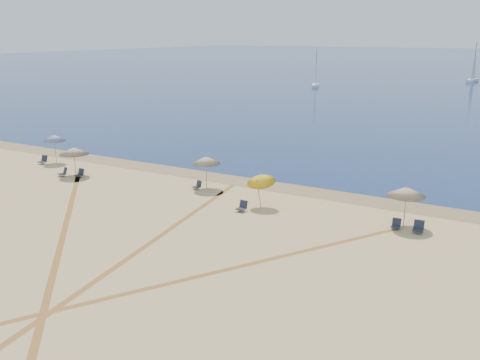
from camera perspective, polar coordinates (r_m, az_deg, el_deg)
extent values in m
plane|color=olive|center=(40.07, 2.83, -0.46)|extent=(500.00, 500.00, 0.00)
cylinder|color=gray|center=(49.22, -19.19, 3.11)|extent=(0.05, 0.05, 2.37)
cone|color=white|center=(49.03, -19.29, 4.29)|extent=(1.92, 1.92, 0.55)
sphere|color=gray|center=(48.98, -19.32, 4.64)|extent=(0.08, 0.08, 0.08)
cylinder|color=gray|center=(44.26, -17.28, 1.83)|extent=(0.05, 0.05, 2.16)
cone|color=#FBF2CD|center=(44.06, -17.37, 3.01)|extent=(2.35, 2.35, 0.55)
sphere|color=gray|center=(44.00, -17.40, 3.39)|extent=(0.08, 0.08, 0.08)
cylinder|color=gray|center=(38.81, -3.62, 0.73)|extent=(0.05, 0.05, 2.27)
cone|color=#FBF2CD|center=(38.57, -3.64, 2.14)|extent=(2.13, 2.13, 0.55)
sphere|color=gray|center=(38.50, -3.65, 2.58)|extent=(0.08, 0.08, 0.08)
cylinder|color=gray|center=(34.40, 2.02, -1.35)|extent=(0.05, 0.68, 2.09)
cone|color=yellow|center=(34.38, 2.24, 0.19)|extent=(1.85, 1.93, 1.06)
sphere|color=gray|center=(34.31, 2.25, 0.67)|extent=(0.08, 0.08, 0.08)
cylinder|color=gray|center=(32.59, 17.26, -2.85)|extent=(0.05, 0.05, 2.28)
cone|color=#FBF2CD|center=(32.31, 17.40, -1.18)|extent=(2.24, 2.24, 0.55)
sphere|color=gray|center=(32.22, 17.44, -0.67)|extent=(0.08, 0.08, 0.08)
cube|color=black|center=(49.30, -20.43, 1.84)|extent=(0.64, 0.64, 0.05)
cube|color=black|center=(49.44, -20.21, 2.21)|extent=(0.62, 0.26, 0.54)
cylinder|color=#A5A5AD|center=(49.35, -20.81, 1.70)|extent=(0.03, 0.03, 0.20)
cylinder|color=#A5A5AD|center=(49.01, -20.41, 1.65)|extent=(0.03, 0.03, 0.20)
cube|color=black|center=(44.53, -18.54, 0.61)|extent=(0.76, 0.76, 0.05)
cube|color=black|center=(44.55, -18.22, 0.98)|extent=(0.61, 0.43, 0.51)
cylinder|color=#A5A5AD|center=(44.64, -18.81, 0.50)|extent=(0.02, 0.02, 0.19)
cylinder|color=#A5A5AD|center=(44.21, -18.64, 0.37)|extent=(0.02, 0.02, 0.19)
cube|color=black|center=(43.68, -16.91, 0.47)|extent=(0.62, 0.62, 0.05)
cube|color=black|center=(43.79, -16.65, 0.87)|extent=(0.59, 0.25, 0.51)
cylinder|color=#A5A5AD|center=(43.74, -17.28, 0.33)|extent=(0.03, 0.03, 0.19)
cylinder|color=#A5A5AD|center=(43.39, -16.90, 0.24)|extent=(0.03, 0.03, 0.19)
cube|color=black|center=(38.88, -4.69, -0.75)|extent=(0.63, 0.63, 0.05)
cube|color=black|center=(38.96, -4.41, -0.37)|extent=(0.53, 0.33, 0.45)
cylinder|color=#A5A5AD|center=(38.91, -5.01, -0.87)|extent=(0.02, 0.02, 0.16)
cylinder|color=#A5A5AD|center=(38.60, -4.65, -0.99)|extent=(0.02, 0.02, 0.16)
cube|color=black|center=(33.94, 0.13, -3.10)|extent=(0.59, 0.59, 0.05)
cube|color=black|center=(34.08, 0.38, -2.59)|extent=(0.56, 0.24, 0.49)
cylinder|color=#A5A5AD|center=(33.92, -0.35, -3.27)|extent=(0.02, 0.02, 0.18)
cylinder|color=#A5A5AD|center=(33.69, 0.28, -3.41)|extent=(0.02, 0.02, 0.18)
cube|color=black|center=(32.22, 16.33, -4.82)|extent=(0.53, 0.53, 0.05)
cube|color=black|center=(32.38, 16.44, -4.31)|extent=(0.51, 0.21, 0.45)
cylinder|color=#A5A5AD|center=(32.11, 15.89, -5.01)|extent=(0.02, 0.02, 0.16)
cylinder|color=#A5A5AD|center=(32.05, 16.59, -5.10)|extent=(0.02, 0.02, 0.16)
cube|color=black|center=(31.98, 18.52, -5.11)|extent=(0.61, 0.61, 0.05)
cube|color=black|center=(32.16, 18.63, -4.53)|extent=(0.59, 0.25, 0.52)
cylinder|color=#A5A5AD|center=(31.84, 18.02, -5.34)|extent=(0.03, 0.03, 0.19)
cylinder|color=#A5A5AD|center=(31.79, 18.84, -5.44)|extent=(0.03, 0.03, 0.19)
cube|color=white|center=(136.82, 23.63, 9.74)|extent=(2.07, 6.14, 0.66)
cylinder|color=gray|center=(136.55, 23.83, 11.51)|extent=(0.13, 0.13, 8.76)
cube|color=white|center=(115.14, 8.08, 9.99)|extent=(2.99, 5.29, 0.56)
cylinder|color=gray|center=(114.86, 8.14, 11.80)|extent=(0.11, 0.11, 7.49)
plane|color=tan|center=(28.97, -10.22, -7.08)|extent=(31.88, 31.88, 0.00)
plane|color=tan|center=(29.84, -9.13, -6.35)|extent=(31.88, 31.88, 0.00)
plane|color=tan|center=(24.74, -8.28, -11.07)|extent=(38.40, 38.40, 0.00)
plane|color=tan|center=(25.11, -5.90, -10.57)|extent=(38.40, 38.40, 0.00)
plane|color=tan|center=(32.11, -18.36, -5.37)|extent=(39.56, 39.56, 0.00)
plane|color=tan|center=(33.13, -18.20, -4.71)|extent=(39.56, 39.56, 0.00)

